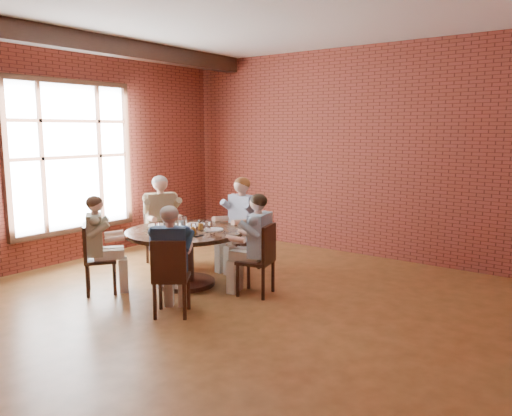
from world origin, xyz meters
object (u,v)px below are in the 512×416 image
Objects in this scene: diner_a at (256,245)px; diner_e at (171,261)px; diner_d at (100,245)px; diner_c at (162,221)px; chair_d at (94,256)px; dining_table at (185,246)px; diner_b at (240,224)px; chair_a at (261,257)px; chair_c at (161,231)px; chair_e at (170,275)px; chair_b at (245,234)px; smartphone at (198,236)px.

diner_a reaches higher than diner_e.
diner_d and diner_e have the same top height.
chair_d is (0.32, -1.45, -0.20)m from diner_c.
diner_c is (-1.99, 0.27, 0.04)m from diner_a.
diner_b is at bearing 83.53° from dining_table.
chair_a is 0.95× the size of chair_c.
chair_b is at bearing -111.30° from chair_e.
diner_b reaches higher than smartphone.
diner_a is (-0.08, -0.02, 0.15)m from chair_a.
chair_d is 1.35m from diner_e.
smartphone is (-0.67, -0.43, 0.26)m from chair_a.
smartphone is (1.40, -0.67, 0.07)m from diner_c.
chair_d is 1.00× the size of chair_e.
chair_a is at bearing -35.97° from chair_b.
diner_c is at bearing -111.02° from chair_a.
chair_d is 1.36m from smartphone.
chair_c is at bearing -151.95° from diner_b.
chair_c is at bearing -112.66° from diner_a.
diner_a is 9.36× the size of smartphone.
chair_a is 0.66× the size of diner_c.
chair_d is at bearing -126.19° from dining_table.
chair_a is at bearing -109.93° from diner_d.
diner_c is 1.54× the size of chair_d.
chair_a is at bearing 37.64° from smartphone.
diner_a is at bearing 39.62° from smartphone.
chair_c is at bearing -38.76° from chair_d.
diner_e is (-0.04, 0.06, 0.14)m from chair_e.
chair_d is (-1.67, -1.19, -0.15)m from diner_a.
diner_c is 10.00× the size of smartphone.
smartphone is at bearing -71.67° from chair_a.
dining_table is 1.21× the size of diner_a.
diner_c is at bearing -148.76° from diner_b.
diner_e is at bearing -90.00° from chair_e.
diner_e reaches higher than chair_b.
chair_d reaches higher than smartphone.
chair_e is 0.71× the size of diner_e.
chair_d is (-0.69, -0.94, -0.04)m from dining_table.
diner_a is (0.99, 0.25, 0.11)m from dining_table.
diner_d is at bearing -138.13° from diner_c.
diner_d is at bearing -90.00° from chair_d.
diner_c is (-1.01, 0.52, 0.16)m from dining_table.
dining_table is at bearing -90.00° from chair_a.
chair_c is (-1.09, 0.56, -0.01)m from dining_table.
diner_c is at bearing -76.77° from diner_e.
smartphone is at bearing -107.04° from diner_e.
diner_a is 1.44× the size of chair_e.
diner_e is at bearing -102.77° from diner_c.
diner_a is 1.34× the size of chair_b.
chair_b is at bearing -37.74° from chair_c.
diner_b is at bearing -41.20° from chair_c.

